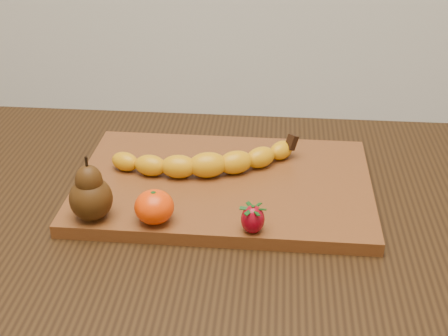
# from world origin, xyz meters

# --- Properties ---
(table) EXTENTS (1.00, 0.70, 0.76)m
(table) POSITION_xyz_m (0.00, 0.00, 0.66)
(table) COLOR black
(table) RESTS_ON ground
(cutting_board) EXTENTS (0.45, 0.30, 0.02)m
(cutting_board) POSITION_xyz_m (0.07, 0.06, 0.77)
(cutting_board) COLOR brown
(cutting_board) RESTS_ON table
(banana) EXTENTS (0.26, 0.12, 0.04)m
(banana) POSITION_xyz_m (0.04, 0.07, 0.80)
(banana) COLOR #E79F0A
(banana) RESTS_ON cutting_board
(pear) EXTENTS (0.06, 0.06, 0.09)m
(pear) POSITION_xyz_m (-0.11, -0.06, 0.83)
(pear) COLOR #3F230A
(pear) RESTS_ON cutting_board
(mandarin) EXTENTS (0.06, 0.06, 0.05)m
(mandarin) POSITION_xyz_m (-0.02, -0.06, 0.80)
(mandarin) COLOR #FF3E02
(mandarin) RESTS_ON cutting_board
(strawberry) EXTENTS (0.03, 0.03, 0.04)m
(strawberry) POSITION_xyz_m (0.12, -0.07, 0.80)
(strawberry) COLOR maroon
(strawberry) RESTS_ON cutting_board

